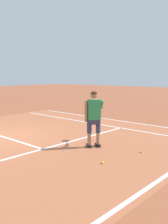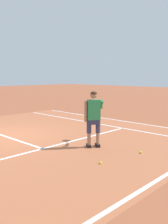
{
  "view_description": "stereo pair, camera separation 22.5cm",
  "coord_description": "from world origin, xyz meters",
  "views": [
    {
      "loc": [
        -4.51,
        -8.12,
        2.18
      ],
      "look_at": [
        1.19,
        -2.94,
        1.05
      ],
      "focal_mm": 40.11,
      "sensor_mm": 36.0,
      "label": 1
    },
    {
      "loc": [
        -4.36,
        -8.29,
        2.18
      ],
      "look_at": [
        1.19,
        -2.94,
        1.05
      ],
      "focal_mm": 40.11,
      "sensor_mm": 36.0,
      "label": 2
    }
  ],
  "objects": [
    {
      "name": "ground_plane",
      "position": [
        0.0,
        0.0,
        0.0
      ],
      "size": [
        80.0,
        80.0,
        0.0
      ],
      "primitive_type": "plane",
      "color": "#9E5133"
    },
    {
      "name": "court_inner_surface",
      "position": [
        0.0,
        -0.95,
        0.0
      ],
      "size": [
        10.98,
        10.38,
        0.0
      ],
      "primitive_type": "cube",
      "color": "#B2603D",
      "rests_on": "ground"
    },
    {
      "name": "line_baseline",
      "position": [
        0.0,
        -5.95,
        0.0
      ],
      "size": [
        10.98,
        0.1,
        0.01
      ],
      "primitive_type": "cube",
      "color": "white",
      "rests_on": "ground"
    },
    {
      "name": "line_service",
      "position": [
        0.0,
        -2.36,
        0.0
      ],
      "size": [
        8.23,
        0.1,
        0.01
      ],
      "primitive_type": "cube",
      "color": "white",
      "rests_on": "ground"
    },
    {
      "name": "line_singles_right",
      "position": [
        4.12,
        -0.95,
        0.0
      ],
      "size": [
        0.1,
        9.98,
        0.01
      ],
      "primitive_type": "cube",
      "color": "white",
      "rests_on": "ground"
    },
    {
      "name": "line_doubles_right",
      "position": [
        5.49,
        -0.95,
        0.0
      ],
      "size": [
        0.1,
        9.98,
        0.01
      ],
      "primitive_type": "cube",
      "color": "white",
      "rests_on": "ground"
    },
    {
      "name": "tennis_player",
      "position": [
        1.22,
        -3.33,
        0.99
      ],
      "size": [
        1.09,
        0.86,
        1.71
      ],
      "color": "black",
      "rests_on": "ground"
    },
    {
      "name": "tennis_ball_near_feet",
      "position": [
        1.67,
        -4.72,
        0.03
      ],
      "size": [
        0.07,
        0.07,
        0.07
      ],
      "primitive_type": "sphere",
      "color": "#CCE02D",
      "rests_on": "ground"
    },
    {
      "name": "tennis_ball_by_baseline",
      "position": [
        0.21,
        -4.46,
        0.03
      ],
      "size": [
        0.07,
        0.07,
        0.07
      ],
      "primitive_type": "sphere",
      "color": "#CCE02D",
      "rests_on": "ground"
    }
  ]
}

